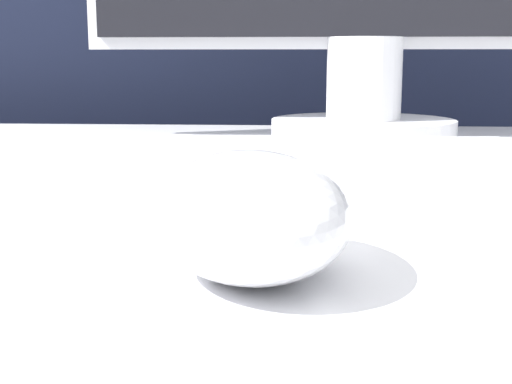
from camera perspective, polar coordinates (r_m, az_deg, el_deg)
partition_panel at (r=1.04m, az=5.51°, el=-3.11°), size 5.00×0.03×1.09m
computer_mouse_near at (r=0.27m, az=-0.45°, el=-1.74°), size 0.09×0.12×0.05m
keyboard at (r=0.48m, az=0.82°, el=2.19°), size 0.38×0.16×0.02m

